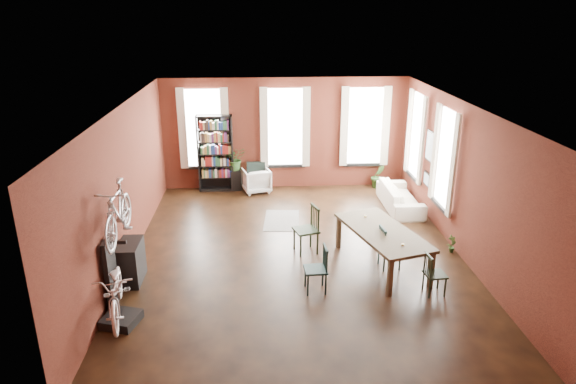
{
  "coord_description": "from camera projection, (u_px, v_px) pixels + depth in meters",
  "views": [
    {
      "loc": [
        -0.78,
        -9.91,
        5.03
      ],
      "look_at": [
        -0.15,
        0.6,
        1.23
      ],
      "focal_mm": 32.0,
      "sensor_mm": 36.0,
      "label": 1
    }
  ],
  "objects": [
    {
      "name": "room",
      "position": [
        307.0,
        151.0,
        10.93
      ],
      "size": [
        9.0,
        9.04,
        3.22
      ],
      "color": "black",
      "rests_on": "ground"
    },
    {
      "name": "white_armchair",
      "position": [
        256.0,
        179.0,
        14.73
      ],
      "size": [
        0.89,
        0.85,
        0.76
      ],
      "primitive_type": "imported",
      "rotation": [
        0.0,
        0.0,
        3.4
      ],
      "color": "silver",
      "rests_on": "ground"
    },
    {
      "name": "dining_table",
      "position": [
        382.0,
        248.0,
        10.46
      ],
      "size": [
        1.69,
        2.54,
        0.8
      ],
      "primitive_type": "cube",
      "rotation": [
        0.0,
        0.0,
        0.29
      ],
      "color": "#4E422E",
      "rests_on": "ground"
    },
    {
      "name": "bike_trainer",
      "position": [
        121.0,
        320.0,
        8.63
      ],
      "size": [
        0.68,
        0.68,
        0.16
      ],
      "primitive_type": "cube",
      "rotation": [
        0.0,
        0.0,
        -0.29
      ],
      "color": "black",
      "rests_on": "ground"
    },
    {
      "name": "console_table",
      "position": [
        131.0,
        262.0,
        9.89
      ],
      "size": [
        0.4,
        0.8,
        0.8
      ],
      "primitive_type": "cube",
      "color": "black",
      "rests_on": "ground"
    },
    {
      "name": "dining_chair_c",
      "position": [
        435.0,
        274.0,
        9.44
      ],
      "size": [
        0.4,
        0.4,
        0.8
      ],
      "primitive_type": "cube",
      "rotation": [
        0.0,
        0.0,
        1.67
      ],
      "color": "#1E2F1C",
      "rests_on": "ground"
    },
    {
      "name": "bicycle_hung",
      "position": [
        116.0,
        194.0,
        8.47
      ],
      "size": [
        0.47,
        1.0,
        1.66
      ],
      "primitive_type": "imported",
      "color": "#A5A8AD",
      "rests_on": "bike_wall_rack"
    },
    {
      "name": "dining_chair_d",
      "position": [
        390.0,
        247.0,
        10.39
      ],
      "size": [
        0.45,
        0.45,
        0.89
      ],
      "primitive_type": "cube",
      "rotation": [
        0.0,
        0.0,
        1.68
      ],
      "color": "#193737",
      "rests_on": "ground"
    },
    {
      "name": "plant_on_stand",
      "position": [
        235.0,
        161.0,
        14.74
      ],
      "size": [
        0.77,
        0.82,
        0.53
      ],
      "primitive_type": "imported",
      "rotation": [
        0.0,
        0.0,
        0.28
      ],
      "color": "#2A5421",
      "rests_on": "plant_stand"
    },
    {
      "name": "bookshelf",
      "position": [
        215.0,
        154.0,
        14.61
      ],
      "size": [
        1.0,
        0.32,
        2.2
      ],
      "primitive_type": "cube",
      "color": "black",
      "rests_on": "ground"
    },
    {
      "name": "bicycle_floor",
      "position": [
        114.0,
        269.0,
        8.34
      ],
      "size": [
        0.77,
        1.01,
        1.72
      ],
      "primitive_type": "imported",
      "rotation": [
        0.0,
        0.0,
        0.2
      ],
      "color": "beige",
      "rests_on": "bike_trainer"
    },
    {
      "name": "dining_chair_a",
      "position": [
        316.0,
        269.0,
        9.52
      ],
      "size": [
        0.43,
        0.43,
        0.89
      ],
      "primitive_type": "cube",
      "rotation": [
        0.0,
        0.0,
        -1.52
      ],
      "color": "#163131",
      "rests_on": "ground"
    },
    {
      "name": "plant_small",
      "position": [
        451.0,
        249.0,
        11.15
      ],
      "size": [
        0.37,
        0.45,
        0.14
      ],
      "primitive_type": "imported",
      "rotation": [
        0.0,
        0.0,
        0.49
      ],
      "color": "#315522",
      "rests_on": "ground"
    },
    {
      "name": "plant_stand",
      "position": [
        236.0,
        180.0,
        14.91
      ],
      "size": [
        0.34,
        0.34,
        0.6
      ],
      "primitive_type": "cube",
      "rotation": [
        0.0,
        0.0,
        0.15
      ],
      "color": "black",
      "rests_on": "ground"
    },
    {
      "name": "cream_sofa",
      "position": [
        401.0,
        193.0,
        13.53
      ],
      "size": [
        0.61,
        2.08,
        0.81
      ],
      "primitive_type": "imported",
      "rotation": [
        0.0,
        0.0,
        1.57
      ],
      "color": "beige",
      "rests_on": "ground"
    },
    {
      "name": "striped_rug",
      "position": [
        282.0,
        220.0,
        12.83
      ],
      "size": [
        0.97,
        1.43,
        0.01
      ],
      "primitive_type": "cube",
      "rotation": [
        0.0,
        0.0,
        -0.09
      ],
      "color": "black",
      "rests_on": "ground"
    },
    {
      "name": "bike_wall_rack",
      "position": [
        111.0,
        273.0,
        8.96
      ],
      "size": [
        0.16,
        0.6,
        1.3
      ],
      "primitive_type": "cube",
      "color": "black",
      "rests_on": "ground"
    },
    {
      "name": "dining_chair_b",
      "position": [
        306.0,
        230.0,
        11.02
      ],
      "size": [
        0.6,
        0.6,
        1.04
      ],
      "primitive_type": "cube",
      "rotation": [
        0.0,
        0.0,
        -1.28
      ],
      "color": "#1E2E1B",
      "rests_on": "ground"
    },
    {
      "name": "plant_by_sofa",
      "position": [
        377.0,
        182.0,
        15.12
      ],
      "size": [
        0.5,
        0.76,
        0.32
      ],
      "primitive_type": "imported",
      "rotation": [
        0.0,
        0.0,
        0.15
      ],
      "color": "#2E5723",
      "rests_on": "ground"
    }
  ]
}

